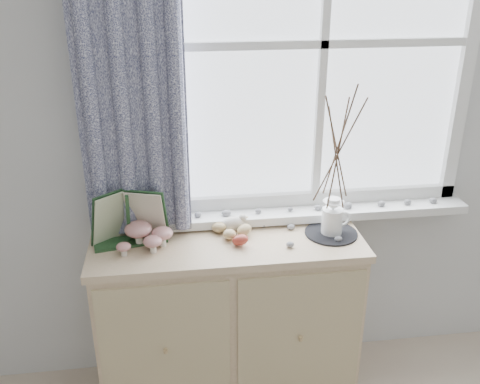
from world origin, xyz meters
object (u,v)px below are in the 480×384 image
at_px(botanical_book, 128,220).
at_px(sideboard, 228,319).
at_px(toadstool_cluster, 146,234).
at_px(twig_pitcher, 338,148).

bearing_deg(botanical_book, sideboard, -11.34).
bearing_deg(sideboard, toadstool_cluster, -178.14).
bearing_deg(toadstool_cluster, botanical_book, 163.67).
bearing_deg(toadstool_cluster, twig_pitcher, 0.68).
bearing_deg(botanical_book, toadstool_cluster, -26.45).
height_order(botanical_book, toadstool_cluster, botanical_book).
bearing_deg(twig_pitcher, sideboard, 162.56).
bearing_deg(toadstool_cluster, sideboard, 1.86).
relative_size(sideboard, botanical_book, 3.32).
xyz_separation_m(botanical_book, twig_pitcher, (0.89, -0.01, 0.28)).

